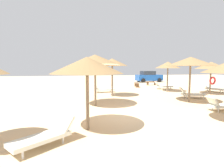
% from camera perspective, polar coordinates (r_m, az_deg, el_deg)
% --- Properties ---
extents(ground_plane, '(80.00, 80.00, 0.00)m').
position_cam_1_polar(ground_plane, '(9.06, 3.64, -9.37)').
color(ground_plane, '#DBBA8C').
extents(parasol_0, '(2.34, 2.34, 2.82)m').
position_cam_1_polar(parasol_0, '(17.47, 17.54, 5.82)').
color(parasol_0, '#75604C').
rests_on(parasol_0, ground).
extents(parasol_2, '(2.43, 2.43, 2.99)m').
position_cam_1_polar(parasol_2, '(13.96, 0.08, 6.98)').
color(parasol_2, '#75604C').
rests_on(parasol_2, ground).
extents(parasol_3, '(2.65, 2.65, 2.69)m').
position_cam_1_polar(parasol_3, '(6.49, -8.03, 5.92)').
color(parasol_3, '#75604C').
rests_on(parasol_3, ground).
extents(parasol_4, '(3.02, 3.02, 2.98)m').
position_cam_1_polar(parasol_4, '(12.62, 23.97, 6.64)').
color(parasol_4, '#75604C').
rests_on(parasol_4, ground).
extents(parasol_5, '(2.58, 2.58, 2.76)m').
position_cam_1_polar(parasol_5, '(17.13, 29.29, 5.15)').
color(parasol_5, '#75604C').
rests_on(parasol_5, ground).
extents(parasol_7, '(3.13, 3.13, 3.05)m').
position_cam_1_polar(parasol_7, '(10.54, -5.47, 7.67)').
color(parasol_7, '#75604C').
rests_on(parasol_7, ground).
extents(lounger_0, '(1.89, 0.75, 0.79)m').
position_cam_1_polar(lounger_0, '(19.50, 16.11, -0.62)').
color(lounger_0, silver).
rests_on(lounger_0, ground).
extents(lounger_1, '(1.86, 0.68, 0.80)m').
position_cam_1_polar(lounger_1, '(11.10, 32.20, -5.73)').
color(lounger_1, silver).
rests_on(lounger_1, ground).
extents(lounger_2, '(1.92, 0.82, 0.78)m').
position_cam_1_polar(lounger_2, '(16.24, -2.82, -1.60)').
color(lounger_2, silver).
rests_on(lounger_2, ground).
extents(lounger_3, '(1.84, 1.66, 0.79)m').
position_cam_1_polar(lounger_3, '(5.73, -20.77, -15.25)').
color(lounger_3, silver).
rests_on(lounger_3, ground).
extents(lounger_4, '(1.96, 1.19, 0.79)m').
position_cam_1_polar(lounger_4, '(14.51, 24.33, -2.93)').
color(lounger_4, silver).
rests_on(lounger_4, ground).
extents(lounger_5, '(1.22, 1.97, 0.77)m').
position_cam_1_polar(lounger_5, '(19.22, 29.92, -1.23)').
color(lounger_5, silver).
rests_on(lounger_5, ground).
extents(bench_0, '(0.67, 1.55, 0.49)m').
position_cam_1_polar(bench_0, '(20.86, 7.95, -0.01)').
color(bench_0, brown).
rests_on(bench_0, ground).
extents(bench_1, '(1.54, 0.57, 0.49)m').
position_cam_1_polar(bench_1, '(23.38, 12.58, 0.50)').
color(bench_1, brown).
rests_on(bench_1, ground).
extents(parked_car, '(4.10, 2.19, 1.72)m').
position_cam_1_polar(parked_car, '(28.27, 11.71, 2.32)').
color(parked_car, '#194C9E').
rests_on(parked_car, ground).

